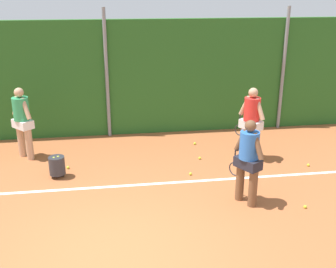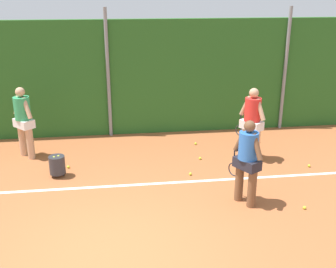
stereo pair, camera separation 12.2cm
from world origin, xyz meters
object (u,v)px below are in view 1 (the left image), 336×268
tennis_ball_0 (195,143)px  player_foreground_near (248,158)px  tennis_ball_6 (68,167)px  tennis_ball_9 (308,165)px  tennis_ball_7 (190,174)px  player_backcourt_far (22,119)px  player_midcourt (251,120)px  ball_hopper (57,165)px  tennis_ball_2 (305,207)px  tennis_ball_3 (258,141)px  tennis_ball_5 (200,158)px

tennis_ball_0 → player_foreground_near: bearing=-84.0°
tennis_ball_6 → tennis_ball_9: bearing=-6.8°
tennis_ball_6 → tennis_ball_7: (2.85, -0.77, 0.00)m
tennis_ball_0 → tennis_ball_9: (2.44, -1.82, 0.00)m
player_foreground_near → tennis_ball_7: bearing=1.3°
player_backcourt_far → tennis_ball_0: 4.56m
player_midcourt → ball_hopper: 4.76m
player_backcourt_far → tennis_ball_2: bearing=17.1°
player_foreground_near → tennis_ball_7: player_foreground_near is taller
player_backcourt_far → tennis_ball_7: 4.39m
tennis_ball_6 → tennis_ball_2: bearing=-28.2°
player_foreground_near → tennis_ball_9: size_ratio=26.46×
tennis_ball_2 → ball_hopper: bearing=156.7°
player_backcourt_far → tennis_ball_3: (6.24, 0.20, -0.99)m
tennis_ball_2 → tennis_ball_6: same height
tennis_ball_2 → tennis_ball_9: same height
player_midcourt → player_backcourt_far: size_ratio=1.01×
player_backcourt_far → tennis_ball_2: size_ratio=27.63×
tennis_ball_0 → tennis_ball_2: bearing=-68.6°
tennis_ball_2 → tennis_ball_5: bearing=119.8°
tennis_ball_3 → tennis_ball_5: same height
tennis_ball_5 → player_foreground_near: bearing=-79.2°
tennis_ball_5 → tennis_ball_7: size_ratio=1.00×
ball_hopper → tennis_ball_9: (5.97, -0.26, -0.26)m
tennis_ball_0 → tennis_ball_6: 3.53m
tennis_ball_5 → tennis_ball_9: size_ratio=1.00×
player_foreground_near → tennis_ball_5: (-0.43, 2.28, -0.95)m
ball_hopper → tennis_ball_7: (3.03, -0.34, -0.26)m
player_midcourt → tennis_ball_2: (0.29, -2.56, -1.00)m
player_midcourt → tennis_ball_0: size_ratio=27.82×
tennis_ball_0 → tennis_ball_3: same height
player_midcourt → player_backcourt_far: (-5.60, 0.88, -0.00)m
player_foreground_near → ball_hopper: 4.31m
player_midcourt → tennis_ball_6: 4.61m
tennis_ball_5 → tennis_ball_9: bearing=-17.5°
ball_hopper → tennis_ball_5: size_ratio=7.78×
ball_hopper → tennis_ball_2: bearing=-23.3°
tennis_ball_0 → tennis_ball_9: bearing=-36.7°
tennis_ball_0 → tennis_ball_7: 1.96m
player_midcourt → tennis_ball_0: player_midcourt is taller
tennis_ball_5 → tennis_ball_7: bearing=-115.3°
player_foreground_near → tennis_ball_0: 3.45m
player_backcourt_far → ball_hopper: size_ratio=3.55×
player_backcourt_far → tennis_ball_7: player_backcourt_far is taller
ball_hopper → player_backcourt_far: bearing=125.2°
tennis_ball_0 → player_midcourt: bearing=-44.5°
player_midcourt → player_backcourt_far: 5.67m
tennis_ball_0 → ball_hopper: bearing=-156.2°
tennis_ball_0 → tennis_ball_3: size_ratio=1.00×
tennis_ball_0 → tennis_ball_5: 1.03m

